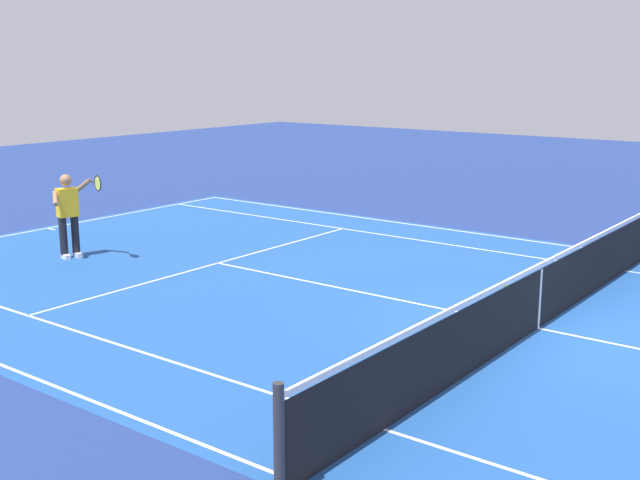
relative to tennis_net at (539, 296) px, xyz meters
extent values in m
plane|color=navy|center=(0.00, 0.00, -0.49)|extent=(60.00, 60.00, 0.00)
cube|color=#1E4C93|center=(0.00, 0.00, -0.49)|extent=(24.20, 11.40, 0.00)
cube|color=white|center=(11.90, 0.00, -0.49)|extent=(0.05, 11.00, 0.01)
cube|color=white|center=(0.00, -4.11, -0.49)|extent=(23.80, 0.05, 0.01)
cube|color=white|center=(0.00, 4.11, -0.49)|extent=(23.80, 0.05, 0.01)
cube|color=white|center=(6.40, 0.00, -0.49)|extent=(0.05, 8.22, 0.01)
cube|color=white|center=(0.00, 0.00, -0.49)|extent=(12.80, 0.05, 0.01)
cube|color=white|center=(11.75, 0.00, -0.49)|extent=(0.30, 0.05, 0.01)
cylinder|color=#2D2D33|center=(0.00, 5.80, 0.05)|extent=(0.10, 0.10, 1.08)
cube|color=black|center=(0.00, 0.00, -0.05)|extent=(0.02, 11.60, 0.88)
cube|color=white|center=(0.00, 0.00, 0.46)|extent=(0.04, 11.60, 0.06)
cube|color=white|center=(0.00, 0.00, -0.05)|extent=(0.04, 0.06, 0.88)
cylinder|color=black|center=(9.10, 1.52, -0.04)|extent=(0.15, 0.15, 0.74)
cube|color=white|center=(9.04, 1.54, -0.45)|extent=(0.30, 0.18, 0.09)
cylinder|color=black|center=(9.03, 1.29, -0.04)|extent=(0.15, 0.15, 0.74)
cube|color=white|center=(8.97, 1.31, -0.45)|extent=(0.30, 0.18, 0.09)
cube|color=yellow|center=(9.06, 1.41, 0.61)|extent=(0.34, 0.43, 0.56)
sphere|color=#9E704C|center=(9.06, 1.41, 1.04)|extent=(0.23, 0.23, 0.23)
cylinder|color=#9E704C|center=(8.97, 1.73, 0.74)|extent=(0.39, 0.31, 0.26)
cylinder|color=#9E704C|center=(8.82, 1.19, 0.94)|extent=(0.42, 0.11, 0.30)
cylinder|color=#232326|center=(8.50, 1.22, 1.05)|extent=(0.28, 0.11, 0.04)
torus|color=#232326|center=(8.22, 1.30, 1.05)|extent=(0.31, 0.11, 0.31)
cylinder|color=#C6D84C|center=(8.22, 1.30, 1.05)|extent=(0.26, 0.08, 0.27)
sphere|color=#CCE01E|center=(1.30, -1.77, -0.46)|extent=(0.07, 0.07, 0.07)
camera|label=1|loc=(-4.15, 10.69, 3.25)|focal=44.99mm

